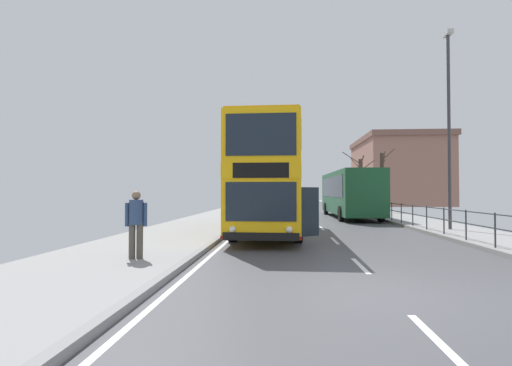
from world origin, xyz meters
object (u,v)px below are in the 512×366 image
object	(u,v)px
double_decker_bus_main	(270,179)
bare_tree_far_00	(361,182)
background_building_00	(397,171)
street_lamp_far_side	(449,116)
pedestrian_with_backpack	(136,219)
bare_tree_far_01	(382,181)
background_bus_far_lane	(349,193)

from	to	relation	value
double_decker_bus_main	bare_tree_far_00	world-z (taller)	bare_tree_far_00
bare_tree_far_00	double_decker_bus_main	bearing A→B (deg)	-110.28
background_building_00	street_lamp_far_side	bearing A→B (deg)	-102.71
double_decker_bus_main	pedestrian_with_backpack	bearing A→B (deg)	-112.94
bare_tree_far_00	bare_tree_far_01	distance (m)	6.96
background_bus_far_lane	background_building_00	size ratio (longest dim) A/B	0.70
double_decker_bus_main	background_bus_far_lane	bearing A→B (deg)	64.08
double_decker_bus_main	bare_tree_far_01	size ratio (longest dim) A/B	1.92
street_lamp_far_side	background_building_00	bearing A→B (deg)	77.29
background_building_00	bare_tree_far_00	bearing A→B (deg)	-117.73
bare_tree_far_00	bare_tree_far_01	size ratio (longest dim) A/B	1.08
double_decker_bus_main	street_lamp_far_side	distance (m)	8.62
street_lamp_far_side	bare_tree_far_01	distance (m)	14.83
background_bus_far_lane	bare_tree_far_01	world-z (taller)	bare_tree_far_01
bare_tree_far_00	background_building_00	distance (m)	17.28
street_lamp_far_side	bare_tree_far_01	size ratio (longest dim) A/B	1.68
double_decker_bus_main	background_building_00	distance (m)	41.24
background_bus_far_lane	bare_tree_far_00	bearing A→B (deg)	75.25
background_bus_far_lane	bare_tree_far_00	world-z (taller)	bare_tree_far_00
double_decker_bus_main	bare_tree_far_01	bearing A→B (deg)	60.83
double_decker_bus_main	background_bus_far_lane	world-z (taller)	double_decker_bus_main
background_building_00	bare_tree_far_01	bearing A→B (deg)	-108.95
double_decker_bus_main	bare_tree_far_00	bearing A→B (deg)	69.72
double_decker_bus_main	background_building_00	size ratio (longest dim) A/B	0.65
street_lamp_far_side	background_building_00	size ratio (longest dim) A/B	0.57
pedestrian_with_backpack	bare_tree_far_01	distance (m)	25.84
street_lamp_far_side	bare_tree_far_00	distance (m)	21.68
background_bus_far_lane	street_lamp_far_side	distance (m)	10.71
double_decker_bus_main	background_bus_far_lane	size ratio (longest dim) A/B	0.93
background_bus_far_lane	background_building_00	bearing A→B (deg)	67.66
background_building_00	double_decker_bus_main	bearing A→B (deg)	-113.38
pedestrian_with_backpack	bare_tree_far_00	size ratio (longest dim) A/B	0.29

